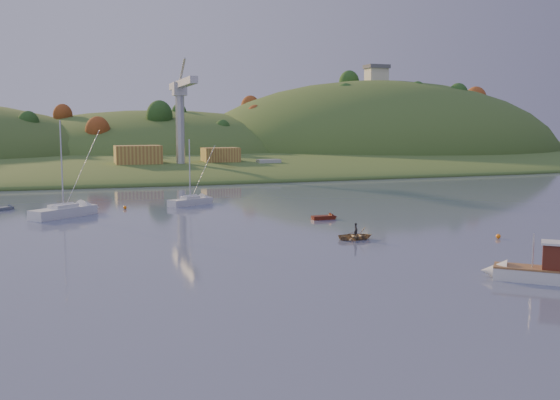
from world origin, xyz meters
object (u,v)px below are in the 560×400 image
object	(u,v)px
sailboat_near	(64,211)
fishing_boat	(526,269)
canoe	(356,236)
grey_dinghy	(8,208)
sailboat_far	(190,201)
red_tender	(328,217)

from	to	relation	value
sailboat_near	fishing_boat	bearing A→B (deg)	-94.21
fishing_boat	sailboat_near	xyz separation A→B (m)	(-33.67, 47.67, -0.13)
fishing_boat	canoe	distance (m)	20.74
canoe	grey_dinghy	xyz separation A→B (m)	(-36.57, 37.90, -0.16)
sailboat_far	canoe	xyz separation A→B (m)	(10.87, -34.50, -0.29)
fishing_boat	grey_dinghy	xyz separation A→B (m)	(-41.22, 58.10, -0.71)
red_tender	grey_dinghy	world-z (taller)	red_tender
fishing_boat	canoe	world-z (taller)	fishing_boat
fishing_boat	red_tender	bearing A→B (deg)	-45.93
sailboat_near	sailboat_far	size ratio (longest dim) A/B	1.27
fishing_boat	sailboat_far	xyz separation A→B (m)	(-15.52, 54.70, -0.26)
red_tender	grey_dinghy	xyz separation A→B (m)	(-39.59, 23.63, -0.03)
sailboat_near	sailboat_far	distance (m)	19.47
sailboat_near	sailboat_far	world-z (taller)	sailboat_near
red_tender	sailboat_far	bearing A→B (deg)	124.99
fishing_boat	red_tender	size ratio (longest dim) A/B	1.82
red_tender	fishing_boat	bearing A→B (deg)	-86.82
sailboat_near	grey_dinghy	xyz separation A→B (m)	(-7.54, 10.43, -0.59)
canoe	grey_dinghy	world-z (taller)	canoe
canoe	red_tender	bearing A→B (deg)	-8.38
sailboat_near	grey_dinghy	bearing A→B (deg)	86.42
sailboat_far	canoe	bearing A→B (deg)	-101.69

